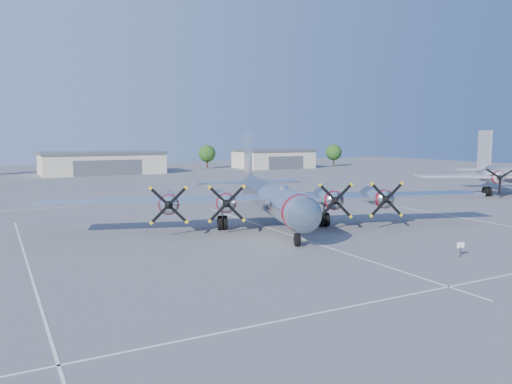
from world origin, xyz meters
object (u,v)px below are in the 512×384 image
tree_east (207,154)px  tree_far_east (334,152)px  info_placard (461,247)px  hangar_east (273,158)px  hangar_center (102,163)px  main_bomber_b29 (270,225)px

tree_east → tree_far_east: same height
info_placard → hangar_east: bearing=85.0°
tree_far_east → hangar_center: bearing=178.3°
tree_east → info_placard: 107.83m
hangar_center → main_bomber_b29: 80.48m
hangar_east → info_placard: size_ratio=17.99×
hangar_center → hangar_east: same height
tree_east → info_placard: tree_east is taller
hangar_east → main_bomber_b29: (-46.96, -80.43, -2.71)m
tree_far_east → main_bomber_b29: size_ratio=0.15×
hangar_east → tree_east: size_ratio=3.10×
hangar_center → info_placard: (6.72, -99.20, -1.91)m
tree_east → main_bomber_b29: size_ratio=0.15×
hangar_center → main_bomber_b29: bearing=-89.3°
tree_far_east → main_bomber_b29: tree_far_east is taller
main_bomber_b29 → hangar_center: bearing=107.8°
tree_far_east → main_bomber_b29: 103.24m
tree_far_east → info_placard: tree_far_east is taller
hangar_center → hangar_east: (48.00, 0.00, 0.00)m
hangar_east → info_placard: hangar_east is taller
hangar_east → tree_far_east: size_ratio=3.10×
info_placard → main_bomber_b29: bearing=124.4°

